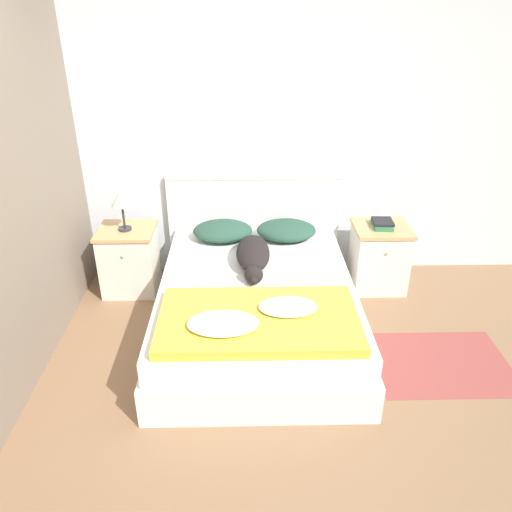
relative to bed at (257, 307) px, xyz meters
The scene contains 14 objects.
ground_plane 1.09m from the bed, 97.12° to the right, with size 16.00×16.00×0.00m, color #896647.
wall_back 1.50m from the bed, 97.04° to the left, with size 9.00×0.06×2.55m.
wall_side_left 1.85m from the bed, behind, with size 0.06×3.10×2.55m.
bed is the anchor object (origin of this frame).
headboard 1.03m from the bed, 90.00° to the left, with size 1.55×0.06×0.95m.
nightstand_left 1.28m from the bed, 148.42° to the left, with size 0.48×0.44×0.58m.
nightstand_right 1.28m from the bed, 31.58° to the left, with size 0.48×0.44×0.58m.
pillow_left 0.83m from the bed, 110.71° to the left, with size 0.51×0.40×0.15m.
pillow_right 0.83m from the bed, 69.29° to the left, with size 0.51×0.40×0.15m.
quilt 0.64m from the bed, 90.99° to the right, with size 1.27×0.72×0.12m.
dog 0.40m from the bed, 94.90° to the left, with size 0.26×0.76×0.18m.
book_stack 1.34m from the bed, 32.00° to the left, with size 0.18×0.23×0.05m.
table_lamp 1.42m from the bed, 148.92° to the left, with size 0.17×0.17×0.35m.
rug 1.39m from the bed, 17.61° to the right, with size 0.96×0.72×0.00m.
Camera 1 is at (0.06, -2.13, 2.31)m, focal length 35.00 mm.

